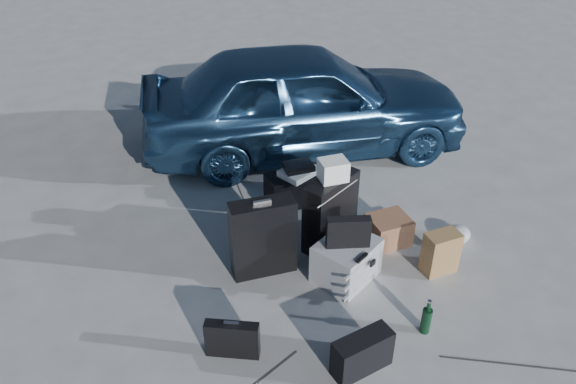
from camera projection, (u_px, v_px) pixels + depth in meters
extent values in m
plane|color=#ADADA8|center=(356.00, 302.00, 4.52)|extent=(60.00, 60.00, 0.00)
imported|color=#2F5982|center=(305.00, 99.00, 6.34)|extent=(3.91, 2.41, 1.24)
cube|color=#AAACAF|center=(346.00, 260.00, 4.68)|extent=(0.61, 0.57, 0.36)
cube|color=black|center=(348.00, 232.00, 4.49)|extent=(0.36, 0.22, 0.26)
cube|color=black|center=(232.00, 339.00, 4.00)|extent=(0.37, 0.28, 0.30)
cube|color=black|center=(263.00, 238.00, 4.66)|extent=(0.56, 0.28, 0.70)
cube|color=black|center=(330.00, 211.00, 4.99)|extent=(0.60, 0.41, 0.68)
cube|color=white|center=(333.00, 170.00, 4.75)|extent=(0.26, 0.22, 0.19)
cube|color=black|center=(299.00, 188.00, 5.64)|extent=(0.68, 0.33, 0.33)
cube|color=white|center=(299.00, 172.00, 5.51)|extent=(0.42, 0.37, 0.06)
cube|color=black|center=(298.00, 167.00, 5.48)|extent=(0.31, 0.24, 0.06)
cube|color=#9C6644|center=(441.00, 253.00, 4.74)|extent=(0.30, 0.19, 0.38)
cube|color=#955F41|center=(388.00, 230.00, 5.11)|extent=(0.38, 0.34, 0.26)
ellipsoid|color=#B9BBBF|center=(457.00, 234.00, 5.15)|extent=(0.30, 0.27, 0.15)
cube|color=black|center=(362.00, 353.00, 3.89)|extent=(0.45, 0.19, 0.31)
cylinder|color=black|center=(427.00, 317.00, 4.18)|extent=(0.09, 0.09, 0.30)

